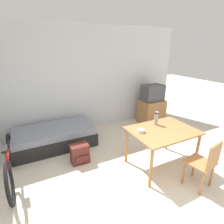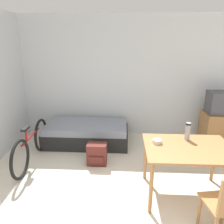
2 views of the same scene
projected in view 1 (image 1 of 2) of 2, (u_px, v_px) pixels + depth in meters
wall_back at (81, 81)px, 4.48m from camera, size 5.77×0.06×2.70m
daybed at (55, 137)px, 4.02m from camera, size 1.77×0.94×0.45m
tv at (152, 106)px, 5.15m from camera, size 0.68×0.55×1.16m
dining_table at (162, 134)px, 3.18m from camera, size 1.17×0.87×0.76m
wooden_chair at (206, 163)px, 2.69m from camera, size 0.44×0.44×0.85m
bicycle at (10, 164)px, 2.89m from camera, size 0.09×1.63×0.74m
thermos_flask at (156, 118)px, 3.31m from camera, size 0.08×0.08×0.26m
mate_bowl at (141, 131)px, 3.05m from camera, size 0.13×0.13×0.06m
backpack at (80, 154)px, 3.43m from camera, size 0.35×0.26×0.39m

